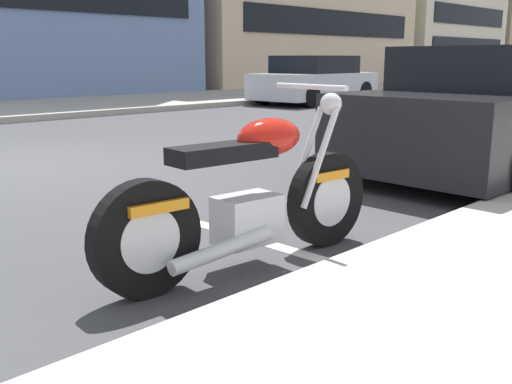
# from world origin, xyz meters

# --- Properties ---
(ground_plane) EXTENTS (260.00, 260.00, 0.00)m
(ground_plane) POSITION_xyz_m (0.00, 0.00, 0.00)
(ground_plane) COLOR #3D3D3F
(sidewalk_far_curb) EXTENTS (120.00, 5.00, 0.14)m
(sidewalk_far_curb) POSITION_xyz_m (12.00, 7.43, 0.07)
(sidewalk_far_curb) COLOR gray
(sidewalk_far_curb) RESTS_ON ground
(parking_stall_stripe) EXTENTS (0.12, 2.20, 0.01)m
(parking_stall_stripe) POSITION_xyz_m (0.00, -4.33, 0.00)
(parking_stall_stripe) COLOR silver
(parking_stall_stripe) RESTS_ON ground
(parked_motorcycle) EXTENTS (2.09, 0.62, 1.13)m
(parked_motorcycle) POSITION_xyz_m (-0.41, -4.53, 0.44)
(parked_motorcycle) COLOR black
(parked_motorcycle) RESTS_ON ground
(parked_car_far_down_curb) EXTENTS (4.53, 1.98, 1.42)m
(parked_car_far_down_curb) POSITION_xyz_m (4.01, -4.22, 0.67)
(parked_car_far_down_curb) COLOR black
(parked_car_far_down_curb) RESTS_ON ground
(car_opposite_curb) EXTENTS (4.13, 2.08, 1.37)m
(car_opposite_curb) POSITION_xyz_m (10.82, 4.07, 0.66)
(car_opposite_curb) COLOR silver
(car_opposite_curb) RESTS_ON ground
(townhouse_far_uphill) EXTENTS (10.69, 11.70, 8.92)m
(townhouse_far_uphill) POSITION_xyz_m (32.58, 15.54, 4.46)
(townhouse_far_uphill) COLOR beige
(townhouse_far_uphill) RESTS_ON ground
(townhouse_behind_pole) EXTENTS (13.83, 9.35, 9.75)m
(townhouse_behind_pole) POSITION_xyz_m (45.55, 14.37, 4.87)
(townhouse_behind_pole) COLOR tan
(townhouse_behind_pole) RESTS_ON ground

